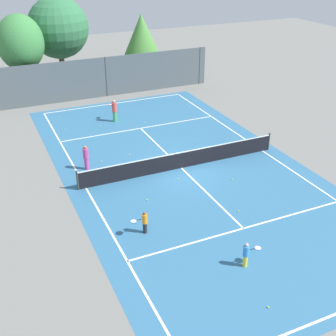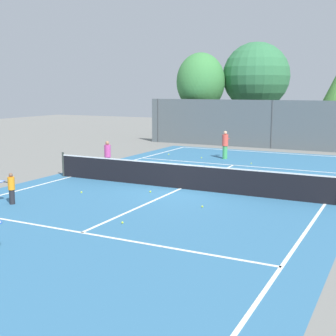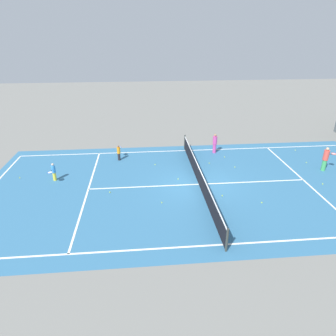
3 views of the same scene
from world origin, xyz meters
name	(u,v)px [view 3 (image 3 of 3)]	position (x,y,z in m)	size (l,w,h in m)	color
ground_plane	(199,184)	(0.00, 0.00, 0.00)	(80.00, 80.00, 0.00)	slate
court_surface	(199,184)	(0.00, 0.00, 0.00)	(13.00, 25.00, 0.01)	teal
tennis_net	(199,177)	(0.00, 0.00, 0.51)	(11.90, 0.10, 1.10)	#333833
player_0	(326,159)	(-1.19, 8.36, 0.82)	(0.46, 0.92, 1.58)	#3FA559
player_1	(54,172)	(-1.31, -8.57, 0.58)	(0.81, 0.36, 1.11)	yellow
player_2	(119,152)	(-4.16, -4.87, 0.57)	(0.80, 0.33, 1.09)	#232328
player_3	(215,143)	(-4.89, 2.06, 0.74)	(0.31, 0.31, 1.45)	#D14799
tennis_ball_0	(110,192)	(0.52, -5.14, 0.03)	(0.07, 0.07, 0.07)	#CCE533
tennis_ball_1	(209,163)	(-2.93, 1.26, 0.03)	(0.07, 0.07, 0.07)	#CCE533
tennis_ball_2	(295,150)	(-4.72, 8.26, 0.03)	(0.07, 0.07, 0.07)	#CCE533
tennis_ball_3	(178,179)	(-0.76, -1.15, 0.03)	(0.07, 0.07, 0.07)	#CCE533
tennis_ball_4	(222,196)	(1.49, 1.00, 0.03)	(0.07, 0.07, 0.07)	#CCE533
tennis_ball_5	(162,203)	(1.90, -2.34, 0.03)	(0.07, 0.07, 0.07)	#CCE533
tennis_ball_6	(323,184)	(0.69, 7.24, 0.03)	(0.07, 0.07, 0.07)	#CCE533
tennis_ball_7	(155,165)	(-3.05, -2.42, 0.03)	(0.07, 0.07, 0.07)	#CCE533
tennis_ball_8	(306,162)	(-2.43, 7.90, 0.03)	(0.07, 0.07, 0.07)	#CCE533
tennis_ball_9	(224,157)	(-3.91, 2.58, 0.03)	(0.07, 0.07, 0.07)	#CCE533
tennis_ball_10	(262,203)	(2.39, 2.88, 0.03)	(0.07, 0.07, 0.07)	#CCE533
tennis_ball_11	(235,167)	(-2.13, 2.80, 0.03)	(0.07, 0.07, 0.07)	#CCE533
tennis_ball_13	(20,178)	(-1.83, -10.80, 0.03)	(0.07, 0.07, 0.07)	#CCE533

